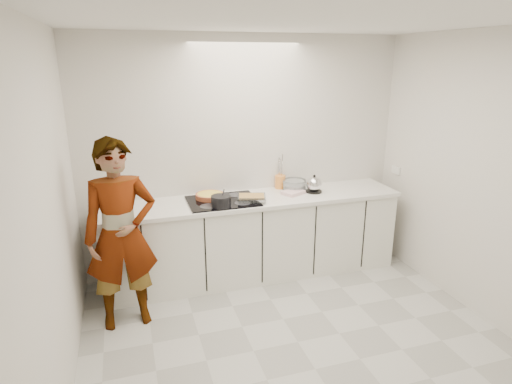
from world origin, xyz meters
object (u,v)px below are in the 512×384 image
object	(u,v)px
saucepan	(221,201)
mixing_bowl	(294,185)
hob	(223,201)
baking_dish	(252,198)
cook	(121,235)
tart_dish	(210,196)
kettle	(314,185)
utensil_crock	(280,182)

from	to	relation	value
saucepan	mixing_bowl	world-z (taller)	saucepan
hob	baking_dish	size ratio (longest dim) A/B	2.15
saucepan	mixing_bowl	bearing A→B (deg)	19.90
saucepan	cook	size ratio (longest dim) A/B	0.13
baking_dish	tart_dish	bearing A→B (deg)	152.07
hob	kettle	distance (m)	1.05
mixing_bowl	cook	size ratio (longest dim) A/B	0.20
baking_dish	mixing_bowl	bearing A→B (deg)	23.22
kettle	baking_dish	bearing A→B (deg)	-171.45
kettle	hob	bearing A→B (deg)	-179.02
baking_dish	utensil_crock	bearing A→B (deg)	39.46
kettle	saucepan	bearing A→B (deg)	-169.74
tart_dish	utensil_crock	size ratio (longest dim) A/B	2.63
hob	cook	world-z (taller)	cook
mixing_bowl	kettle	size ratio (longest dim) A/B	1.52
hob	cook	bearing A→B (deg)	-154.21
baking_dish	cook	distance (m)	1.38
hob	kettle	xyz separation A→B (m)	(1.05, 0.02, 0.08)
tart_dish	kettle	size ratio (longest dim) A/B	1.78
baking_dish	kettle	size ratio (longest dim) A/B	1.51
kettle	utensil_crock	world-z (taller)	kettle
tart_dish	saucepan	bearing A→B (deg)	-79.78
baking_dish	kettle	distance (m)	0.77
hob	saucepan	bearing A→B (deg)	-107.35
baking_dish	utensil_crock	size ratio (longest dim) A/B	2.23
hob	saucepan	world-z (taller)	saucepan
saucepan	kettle	distance (m)	1.12
hob	utensil_crock	world-z (taller)	utensil_crock
hob	mixing_bowl	xyz separation A→B (m)	(0.87, 0.15, 0.05)
tart_dish	kettle	xyz separation A→B (m)	(1.16, -0.10, 0.04)
saucepan	kettle	xyz separation A→B (m)	(1.11, 0.20, 0.02)
baking_dish	mixing_bowl	size ratio (longest dim) A/B	0.99
tart_dish	saucepan	world-z (taller)	saucepan
saucepan	cook	world-z (taller)	cook
saucepan	baking_dish	xyz separation A→B (m)	(0.34, 0.09, -0.02)
saucepan	baking_dish	world-z (taller)	saucepan
tart_dish	baking_dish	world-z (taller)	baking_dish
utensil_crock	hob	bearing A→B (deg)	-159.41
mixing_bowl	cook	world-z (taller)	cook
tart_dish	cook	size ratio (longest dim) A/B	0.23
hob	tart_dish	distance (m)	0.16
saucepan	kettle	size ratio (longest dim) A/B	1.01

